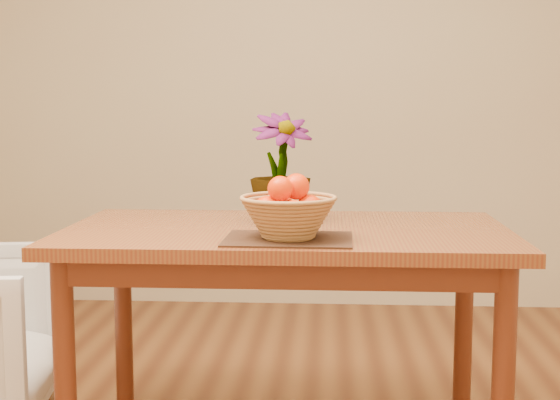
{
  "coord_description": "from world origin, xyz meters",
  "views": [
    {
      "loc": [
        0.13,
        -2.13,
        1.14
      ],
      "look_at": [
        -0.01,
        0.09,
        0.86
      ],
      "focal_mm": 50.0,
      "sensor_mm": 36.0,
      "label": 1
    }
  ],
  "objects": [
    {
      "name": "table",
      "position": [
        0.0,
        0.3,
        0.66
      ],
      "size": [
        1.4,
        0.8,
        0.75
      ],
      "color": "brown",
      "rests_on": "floor"
    },
    {
      "name": "orange_pile",
      "position": [
        0.02,
        0.07,
        0.86
      ],
      "size": [
        0.2,
        0.19,
        0.14
      ],
      "rotation": [
        0.0,
        0.0,
        -0.3
      ],
      "color": "#F73604",
      "rests_on": "wicker_basket"
    },
    {
      "name": "placemat",
      "position": [
        0.02,
        0.07,
        0.75
      ],
      "size": [
        0.37,
        0.28,
        0.01
      ],
      "primitive_type": "cube",
      "rotation": [
        0.0,
        0.0,
        -0.02
      ],
      "color": "#372014",
      "rests_on": "table"
    },
    {
      "name": "potted_plant",
      "position": [
        -0.03,
        0.41,
        0.93
      ],
      "size": [
        0.27,
        0.27,
        0.36
      ],
      "primitive_type": "imported",
      "rotation": [
        0.0,
        0.0,
        0.39
      ],
      "color": "#124113",
      "rests_on": "table"
    },
    {
      "name": "wall_back",
      "position": [
        0.0,
        2.25,
        1.35
      ],
      "size": [
        4.0,
        0.02,
        2.7
      ],
      "primitive_type": "cube",
      "color": "beige",
      "rests_on": "floor"
    },
    {
      "name": "wicker_basket",
      "position": [
        0.02,
        0.07,
        0.81
      ],
      "size": [
        0.28,
        0.28,
        0.11
      ],
      "color": "#A27543",
      "rests_on": "placemat"
    }
  ]
}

